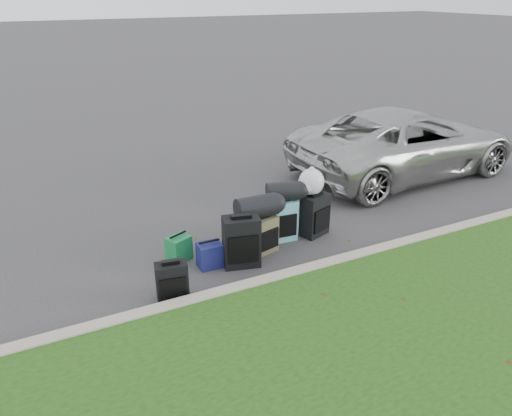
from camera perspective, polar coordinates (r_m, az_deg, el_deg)
name	(u,v)px	position (r m, az deg, el deg)	size (l,w,h in m)	color
ground	(268,245)	(7.42, 1.39, -4.30)	(120.00, 120.00, 0.00)	#383535
curb	(304,273)	(6.64, 5.48, -7.36)	(120.00, 0.18, 0.15)	#9E937F
suv	(406,142)	(10.54, 16.74, 7.25)	(2.21, 4.80, 1.33)	#B7B7B2
suitcase_small_black	(172,281)	(6.21, -9.58, -8.24)	(0.38, 0.21, 0.48)	black
suitcase_large_black_left	(241,242)	(6.77, -1.68, -3.86)	(0.49, 0.30, 0.71)	black
suitcase_olive	(263,235)	(7.15, 0.84, -3.06)	(0.39, 0.24, 0.54)	#44432B
suitcase_teal	(281,220)	(7.47, 2.91, -1.41)	(0.44, 0.26, 0.63)	teal
suitcase_large_black_right	(315,215)	(7.66, 6.74, -0.80)	(0.44, 0.26, 0.65)	black
tote_green	(179,248)	(7.06, -8.81, -4.57)	(0.31, 0.25, 0.35)	#1B7A3F
tote_navy	(210,255)	(6.84, -5.32, -5.39)	(0.32, 0.25, 0.34)	navy
duffel_left	(257,207)	(6.98, 0.09, 0.15)	(0.32, 0.32, 0.60)	black
duffel_right	(284,191)	(7.32, 3.17, 1.91)	(0.28, 0.28, 0.50)	black
trash_bag	(311,182)	(7.49, 6.34, 2.98)	(0.39, 0.39, 0.39)	white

